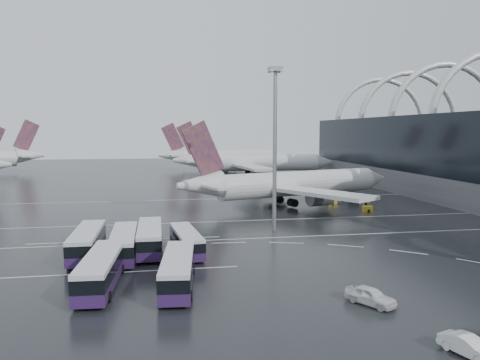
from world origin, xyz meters
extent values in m
plane|color=black|center=(0.00, 0.00, 0.00)|extent=(420.00, 420.00, 0.00)
torus|color=silver|center=(58.00, 47.00, 18.00)|extent=(33.80, 1.80, 33.80)
torus|color=silver|center=(58.00, 66.00, 18.00)|extent=(33.80, 1.80, 33.80)
torus|color=silver|center=(58.00, 85.00, 18.00)|extent=(33.80, 1.80, 33.80)
cube|color=silver|center=(0.00, -2.00, 0.01)|extent=(120.00, 0.25, 0.01)
cube|color=silver|center=(0.00, 12.00, 0.01)|extent=(120.00, 0.25, 0.01)
cube|color=silver|center=(0.00, 40.00, 0.01)|extent=(120.00, 0.25, 0.01)
cube|color=silver|center=(-24.00, -16.00, 0.01)|extent=(28.00, 0.25, 0.01)
cube|color=silver|center=(-24.00, 0.00, 0.01)|extent=(28.00, 0.25, 0.01)
cylinder|color=silver|center=(11.38, 28.44, 4.72)|extent=(38.34, 17.36, 5.37)
cone|color=silver|center=(32.33, 35.46, 4.72)|extent=(6.97, 6.85, 5.37)
cone|color=silver|center=(-11.33, 20.83, 5.64)|extent=(10.48, 8.03, 5.37)
cube|color=#361761|center=(-10.45, 21.13, 12.49)|extent=(8.63, 3.36, 11.38)
cube|color=silver|center=(-9.57, 21.42, 5.64)|extent=(9.24, 17.11, 0.46)
cube|color=silver|center=(11.54, 16.30, 4.16)|extent=(17.33, 23.22, 0.74)
cube|color=silver|center=(4.20, 38.23, 4.16)|extent=(9.06, 23.72, 0.74)
cylinder|color=slate|center=(13.15, 20.25, 2.50)|extent=(5.82, 4.60, 3.15)
cylinder|color=slate|center=(7.86, 36.04, 2.50)|extent=(5.82, 4.60, 3.15)
cube|color=black|center=(7.87, 27.26, 1.02)|extent=(12.41, 9.14, 2.04)
cylinder|color=silver|center=(15.74, 89.99, 5.08)|extent=(40.54, 9.18, 5.78)
cone|color=silver|center=(38.74, 88.03, 5.08)|extent=(6.45, 6.27, 5.78)
cone|color=silver|center=(-9.24, 92.13, 6.08)|extent=(10.42, 6.61, 5.78)
cube|color=#361761|center=(-8.25, 92.04, 13.46)|extent=(9.62, 1.41, 12.25)
cube|color=silver|center=(-7.26, 91.96, 6.08)|extent=(6.00, 18.26, 0.50)
cube|color=silver|center=(10.71, 77.92, 4.49)|extent=(10.01, 25.59, 0.80)
cube|color=silver|center=(12.83, 102.75, 4.49)|extent=(13.91, 25.87, 0.80)
cylinder|color=slate|center=(13.99, 81.14, 2.69)|extent=(5.75, 3.84, 3.39)
cylinder|color=slate|center=(15.51, 99.02, 2.69)|extent=(5.75, 3.84, 3.39)
cube|color=black|center=(11.77, 90.33, 1.10)|extent=(12.46, 7.37, 2.19)
cylinder|color=silver|center=(10.10, 128.30, 5.09)|extent=(39.11, 8.60, 5.79)
cone|color=silver|center=(32.43, 129.93, 5.09)|extent=(6.39, 6.21, 5.79)
cone|color=silver|center=(-14.22, 126.52, 6.09)|extent=(10.37, 6.50, 5.79)
cube|color=#361761|center=(-13.22, 126.59, 13.47)|extent=(9.63, 1.30, 12.27)
cube|color=silver|center=(-12.23, 126.67, 6.09)|extent=(5.79, 18.24, 0.50)
cube|color=silver|center=(7.03, 115.57, 4.49)|extent=(13.66, 25.90, 0.80)
cube|color=silver|center=(5.21, 140.45, 4.49)|extent=(10.31, 25.66, 0.80)
cylinder|color=slate|center=(9.76, 119.27, 2.69)|extent=(5.72, 3.78, 3.39)
cylinder|color=slate|center=(8.45, 137.18, 2.69)|extent=(5.72, 3.78, 3.39)
cube|color=black|center=(6.12, 128.01, 1.10)|extent=(12.41, 7.24, 2.20)
cone|color=silver|center=(-69.53, 127.80, 6.45)|extent=(12.17, 9.93, 6.14)
cube|color=#361761|center=(-70.50, 127.37, 14.29)|extent=(9.56, 4.74, 13.01)
cube|color=silver|center=(-71.47, 126.93, 6.45)|extent=(12.13, 19.33, 0.53)
cube|color=#30143F|center=(-28.29, -8.05, 0.97)|extent=(3.16, 13.95, 1.18)
cube|color=black|center=(-28.29, -8.05, 2.25)|extent=(3.22, 13.67, 1.39)
cube|color=silver|center=(-28.29, -8.05, 3.19)|extent=(3.16, 13.95, 0.48)
cylinder|color=black|center=(-26.82, -12.52, 0.54)|extent=(0.38, 1.07, 1.07)
cylinder|color=black|center=(-29.80, -12.51, 0.54)|extent=(0.38, 1.07, 1.07)
cylinder|color=black|center=(-26.79, -3.60, 0.54)|extent=(0.38, 1.07, 1.07)
cylinder|color=black|center=(-29.77, -3.59, 0.54)|extent=(0.38, 1.07, 1.07)
cube|color=#30143F|center=(-23.58, -9.39, 0.94)|extent=(3.18, 13.55, 1.14)
cube|color=black|center=(-23.58, -9.39, 2.18)|extent=(3.24, 13.28, 1.35)
cube|color=silver|center=(-23.58, -9.39, 3.09)|extent=(3.18, 13.55, 0.47)
cylinder|color=black|center=(-22.08, -13.70, 0.52)|extent=(0.38, 1.04, 1.04)
cylinder|color=black|center=(-24.98, -13.73, 0.52)|extent=(0.38, 1.04, 1.04)
cylinder|color=black|center=(-22.19, -5.05, 0.52)|extent=(0.38, 1.04, 1.04)
cylinder|color=black|center=(-25.08, -5.09, 0.52)|extent=(0.38, 1.04, 1.04)
cube|color=#30143F|center=(-20.37, -6.87, 0.96)|extent=(3.11, 13.85, 1.17)
cube|color=black|center=(-20.37, -6.87, 2.24)|extent=(3.17, 13.57, 1.38)
cube|color=silver|center=(-20.37, -6.87, 3.17)|extent=(3.11, 13.85, 0.48)
cylinder|color=black|center=(-18.88, -11.30, 0.53)|extent=(0.37, 1.07, 1.06)
cylinder|color=black|center=(-21.84, -11.31, 0.53)|extent=(0.37, 1.07, 1.06)
cylinder|color=black|center=(-18.89, -2.44, 0.53)|extent=(0.37, 1.07, 1.06)
cylinder|color=black|center=(-21.86, -2.45, 0.53)|extent=(0.37, 1.07, 1.06)
cube|color=#30143F|center=(-15.57, -8.61, 0.84)|extent=(4.09, 12.39, 1.03)
cube|color=black|center=(-15.57, -8.61, 1.96)|extent=(4.12, 12.16, 1.22)
cube|color=silver|center=(-15.57, -8.61, 2.78)|extent=(4.09, 12.39, 0.42)
cylinder|color=black|center=(-13.83, -12.32, 0.47)|extent=(0.43, 0.97, 0.94)
cylinder|color=black|center=(-16.42, -12.62, 0.47)|extent=(0.43, 0.97, 0.94)
cylinder|color=black|center=(-14.72, -4.59, 0.47)|extent=(0.43, 0.97, 0.94)
cylinder|color=black|center=(-17.31, -4.89, 0.47)|extent=(0.43, 0.97, 0.94)
cube|color=#30143F|center=(-25.06, -20.99, 0.96)|extent=(3.93, 13.98, 1.17)
cube|color=black|center=(-25.06, -20.99, 2.23)|extent=(3.98, 13.71, 1.38)
cube|color=silver|center=(-25.06, -20.99, 3.16)|extent=(3.93, 13.98, 0.48)
cylinder|color=black|center=(-23.85, -25.50, 0.53)|extent=(0.44, 1.08, 1.06)
cylinder|color=black|center=(-26.81, -25.32, 0.53)|extent=(0.44, 1.08, 1.06)
cylinder|color=black|center=(-23.31, -16.67, 0.53)|extent=(0.44, 1.08, 1.06)
cylinder|color=black|center=(-26.26, -16.49, 0.53)|extent=(0.44, 1.08, 1.06)
cube|color=#30143F|center=(-17.23, -22.16, 0.92)|extent=(4.28, 13.59, 1.13)
cube|color=black|center=(-17.23, -22.16, 2.16)|extent=(4.31, 13.33, 1.34)
cube|color=silver|center=(-17.23, -22.16, 3.06)|extent=(4.28, 13.59, 0.46)
cylinder|color=black|center=(-16.22, -26.55, 0.51)|extent=(0.46, 1.06, 1.03)
cylinder|color=black|center=(-19.07, -26.27, 0.51)|extent=(0.46, 1.06, 1.03)
cylinder|color=black|center=(-15.38, -18.05, 0.51)|extent=(0.46, 1.06, 1.03)
cylinder|color=black|center=(-18.23, -17.76, 0.51)|extent=(0.46, 1.06, 1.03)
imported|color=silver|center=(0.26, -30.26, 0.83)|extent=(4.30, 5.17, 1.66)
imported|color=silver|center=(2.79, -40.86, 0.72)|extent=(2.92, 4.61, 1.44)
cylinder|color=gray|center=(-0.77, 2.61, 12.73)|extent=(0.64, 0.64, 25.45)
cube|color=gray|center=(-0.77, 2.61, 25.73)|extent=(2.00, 2.00, 0.73)
cube|color=silver|center=(-0.77, 2.61, 25.45)|extent=(1.82, 1.82, 0.36)
cube|color=#BB9819|center=(22.27, 17.49, 0.54)|extent=(1.96, 1.16, 1.07)
cube|color=slate|center=(19.98, 29.21, 0.61)|extent=(2.24, 1.32, 1.22)
cube|color=slate|center=(25.61, 26.03, 0.52)|extent=(1.91, 1.13, 1.04)
cube|color=#BB9819|center=(18.78, 28.09, 0.57)|extent=(2.08, 1.23, 1.13)
camera|label=1|loc=(-18.93, -69.73, 16.13)|focal=35.00mm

